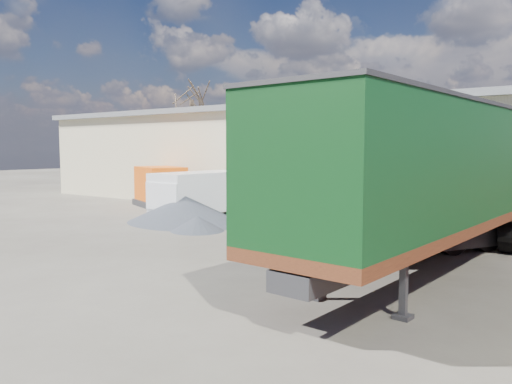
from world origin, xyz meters
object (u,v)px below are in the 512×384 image
Objects in this scene: tractor_unit at (368,193)px; box_trailer at (437,170)px; orange_skip at (160,189)px; bare_tree at (191,88)px; panel_van at (200,193)px.

box_trailer is (2.15, -0.72, 0.73)m from tractor_unit.
orange_skip is (-13.84, 5.00, -0.89)m from tractor_unit.
box_trailer is at bearing 12.50° from tractor_unit.
bare_tree is 30.23m from box_trailer.
orange_skip is (-4.29, 1.66, -0.12)m from panel_van.
panel_van is at bearing -46.14° from bare_tree.
orange_skip is (8.30, -11.44, -7.00)m from bare_tree.
bare_tree reaches higher than panel_van.
bare_tree is 19.43m from panel_van.
box_trailer is at bearing -35.26° from bare_tree.
bare_tree is 2.43× the size of orange_skip.
tractor_unit reaches higher than box_trailer.
orange_skip is (-15.99, 5.73, -1.62)m from box_trailer.
bare_tree is 28.25m from tractor_unit.
orange_skip reaches higher than panel_van.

